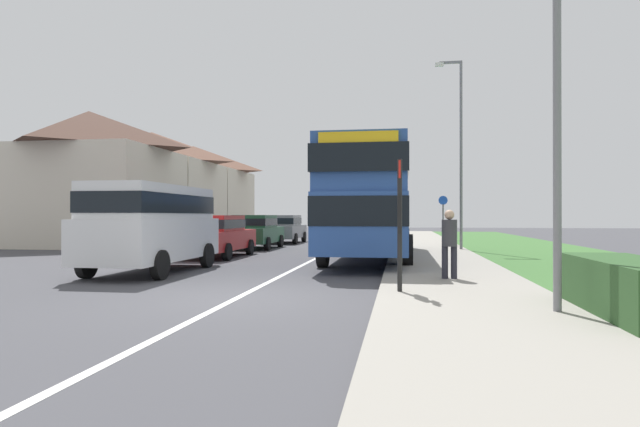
{
  "coord_description": "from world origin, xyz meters",
  "views": [
    {
      "loc": [
        3.02,
        -9.52,
        1.54
      ],
      "look_at": [
        0.79,
        5.01,
        1.6
      ],
      "focal_mm": 29.57,
      "sensor_mm": 36.0,
      "label": 1
    }
  ],
  "objects": [
    {
      "name": "pedestrian_at_stop",
      "position": [
        4.1,
        2.63,
        0.98
      ],
      "size": [
        0.34,
        0.34,
        1.67
      ],
      "color": "#23232D",
      "rests_on": "ground_plane"
    },
    {
      "name": "cycle_route_sign",
      "position": [
        5.08,
        17.08,
        1.43
      ],
      "size": [
        0.44,
        0.08,
        2.52
      ],
      "color": "slate",
      "rests_on": "ground_plane"
    },
    {
      "name": "pavement_near_side",
      "position": [
        4.2,
        6.0,
        0.06
      ],
      "size": [
        3.2,
        68.0,
        0.12
      ],
      "primitive_type": "cube",
      "color": "gray",
      "rests_on": "ground_plane"
    },
    {
      "name": "grass_verge_seaward",
      "position": [
        8.5,
        6.0,
        0.04
      ],
      "size": [
        6.0,
        68.0,
        0.08
      ],
      "primitive_type": "cube",
      "color": "#3D6B33",
      "rests_on": "ground_plane"
    },
    {
      "name": "parked_car_dark_green",
      "position": [
        -3.65,
        14.22,
        0.87
      ],
      "size": [
        1.91,
        4.11,
        1.57
      ],
      "color": "#19472D",
      "rests_on": "ground_plane"
    },
    {
      "name": "street_lamp_mid",
      "position": [
        5.45,
        13.44,
        4.62
      ],
      "size": [
        1.14,
        0.2,
        8.12
      ],
      "color": "slate",
      "rests_on": "ground_plane"
    },
    {
      "name": "parked_car_red",
      "position": [
        -3.71,
        9.11,
        0.86
      ],
      "size": [
        1.87,
        4.43,
        1.55
      ],
      "color": "#B21E1E",
      "rests_on": "ground_plane"
    },
    {
      "name": "ground_plane",
      "position": [
        0.0,
        0.0,
        0.0
      ],
      "size": [
        120.0,
        120.0,
        0.0
      ],
      "primitive_type": "plane",
      "color": "#424247"
    },
    {
      "name": "house_terrace_far_side",
      "position": [
        -12.89,
        22.34,
        3.47
      ],
      "size": [
        7.87,
        20.57,
        6.94
      ],
      "color": "beige",
      "rests_on": "ground_plane"
    },
    {
      "name": "bus_stop_sign",
      "position": [
        3.0,
        0.46,
        1.54
      ],
      "size": [
        0.09,
        0.52,
        2.6
      ],
      "color": "black",
      "rests_on": "ground_plane"
    },
    {
      "name": "parked_car_grey",
      "position": [
        -3.46,
        19.41,
        0.87
      ],
      "size": [
        1.92,
        4.17,
        1.57
      ],
      "color": "slate",
      "rests_on": "ground_plane"
    },
    {
      "name": "street_lamp_near",
      "position": [
        5.2,
        -1.26,
        3.81
      ],
      "size": [
        1.14,
        0.2,
        6.55
      ],
      "color": "slate",
      "rests_on": "ground_plane"
    },
    {
      "name": "parked_van_white",
      "position": [
        -3.63,
        3.87,
        1.39
      ],
      "size": [
        2.11,
        4.97,
        2.35
      ],
      "color": "silver",
      "rests_on": "ground_plane"
    },
    {
      "name": "double_decker_bus",
      "position": [
        1.97,
        9.1,
        2.14
      ],
      "size": [
        2.8,
        11.22,
        3.7
      ],
      "color": "#284C93",
      "rests_on": "ground_plane"
    },
    {
      "name": "lane_marking_centre",
      "position": [
        0.0,
        8.0,
        0.0
      ],
      "size": [
        0.14,
        60.0,
        0.01
      ],
      "primitive_type": "cube",
      "color": "silver",
      "rests_on": "ground_plane"
    },
    {
      "name": "roadside_hedge",
      "position": [
        6.3,
        -1.35,
        0.45
      ],
      "size": [
        1.1,
        3.14,
        0.9
      ],
      "primitive_type": "cube",
      "color": "#2D5128",
      "rests_on": "ground_plane"
    }
  ]
}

